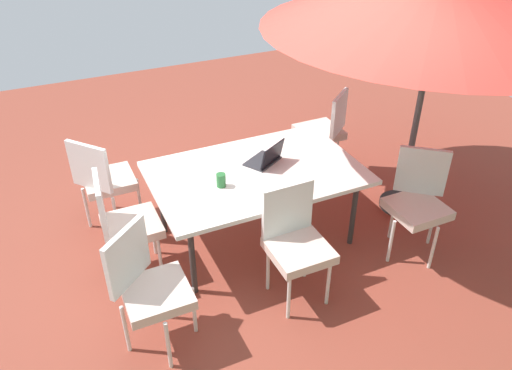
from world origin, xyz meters
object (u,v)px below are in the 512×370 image
object	(u,v)px
chair_southeast	(104,178)
chair_northeast	(148,284)
chair_north	(296,240)
laptop	(266,159)
dining_table	(256,175)
chair_southwest	(325,128)
chair_northwest	(418,199)
cup	(221,180)
chair_east	(123,221)

from	to	relation	value
chair_southeast	chair_northeast	bearing A→B (deg)	141.12
chair_north	laptop	world-z (taller)	chair_north
dining_table	laptop	xyz separation A→B (m)	(-0.14, -0.09, 0.09)
chair_north	laptop	bearing A→B (deg)	78.91
chair_southwest	laptop	distance (m)	1.32
chair_northwest	chair_north	size ratio (longest dim) A/B	1.00
chair_southwest	laptop	xyz separation A→B (m)	(1.08, 0.72, 0.24)
dining_table	chair_southeast	xyz separation A→B (m)	(1.22, -0.77, -0.15)
chair_northeast	cup	bearing A→B (deg)	-1.58
chair_northeast	laptop	size ratio (longest dim) A/B	2.45
laptop	chair_east	bearing A→B (deg)	-27.50
chair_southeast	chair_east	bearing A→B (deg)	141.86
cup	dining_table	bearing A→B (deg)	-164.57
chair_southeast	laptop	size ratio (longest dim) A/B	2.45
chair_southeast	laptop	xyz separation A→B (m)	(-1.36, 0.69, 0.24)
chair_east	laptop	world-z (taller)	chair_east
chair_north	chair_northwest	bearing A→B (deg)	1.39
chair_southwest	chair_north	bearing A→B (deg)	12.85
dining_table	chair_southwest	bearing A→B (deg)	-146.43
dining_table	laptop	bearing A→B (deg)	-147.92
chair_north	chair_northeast	bearing A→B (deg)	179.39
chair_southwest	chair_east	xyz separation A→B (m)	(2.42, 0.79, 0.00)
chair_southwest	dining_table	bearing A→B (deg)	-5.81
chair_northeast	laptop	world-z (taller)	chair_northeast
chair_northwest	chair_north	xyz separation A→B (m)	(1.26, 0.05, 0.00)
chair_north	chair_east	xyz separation A→B (m)	(1.18, -0.81, 0.00)
dining_table	chair_north	distance (m)	0.81
chair_northwest	chair_northeast	bearing A→B (deg)	-139.49
laptop	cup	world-z (taller)	laptop
chair_north	chair_east	size ratio (longest dim) A/B	1.00
chair_northwest	chair_southwest	xyz separation A→B (m)	(0.02, -1.55, 0.00)
chair_north	chair_southeast	size ratio (longest dim) A/B	1.00
chair_southwest	chair_northeast	world-z (taller)	same
laptop	chair_southwest	bearing A→B (deg)	-176.63
chair_southeast	dining_table	bearing A→B (deg)	-161.92
chair_southwest	chair_northeast	xyz separation A→B (m)	(2.42, 1.60, 0.00)
chair_northwest	chair_southwest	world-z (taller)	same
chair_southeast	chair_southwest	bearing A→B (deg)	-128.78
dining_table	chair_east	world-z (taller)	chair_east
chair_northwest	chair_east	distance (m)	2.56
chair_southwest	cup	world-z (taller)	chair_southwest
chair_east	chair_north	bearing A→B (deg)	-118.70
chair_northwest	chair_northeast	size ratio (longest dim) A/B	1.00
chair_north	chair_southwest	size ratio (longest dim) A/B	1.00
chair_northwest	cup	xyz separation A→B (m)	(1.61, -0.64, 0.25)
chair_southeast	chair_east	distance (m)	0.75
chair_northwest	chair_southeast	distance (m)	2.89
chair_southeast	laptop	world-z (taller)	chair_southeast
chair_southeast	laptop	bearing A→B (deg)	-156.32
dining_table	chair_north	bearing A→B (deg)	88.47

